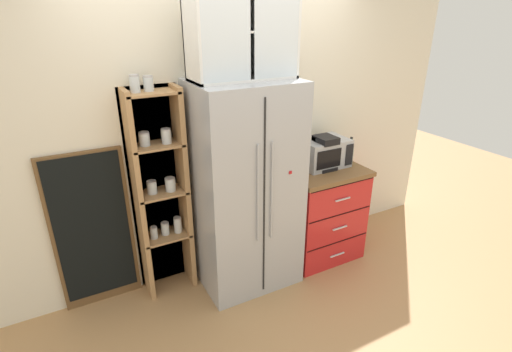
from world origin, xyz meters
The scene contains 12 objects.
ground_plane centered at (0.00, 0.00, 0.00)m, with size 10.48×10.48×0.00m, color tan.
wall_back_cream centered at (0.00, 0.40, 1.27)m, with size 4.80×0.10×2.55m, color silver.
refrigerator centered at (0.00, 0.03, 0.89)m, with size 0.82×0.66×1.78m.
pantry_shelf_column centered at (-0.66, 0.29, 0.92)m, with size 0.45×0.28×1.85m.
counter_cabinet centered at (0.81, 0.05, 0.46)m, with size 0.74×0.64×0.92m.
microwave centered at (0.84, 0.09, 1.05)m, with size 0.44×0.33×0.26m.
coffee_maker centered at (0.81, 0.05, 1.07)m, with size 0.17×0.20×0.31m.
mug_charcoal centered at (0.54, 0.12, 0.96)m, with size 0.11×0.08×0.09m.
bottle_amber centered at (0.81, 0.08, 1.04)m, with size 0.06×0.06×0.29m.
bottle_green centered at (1.12, 0.03, 1.03)m, with size 0.06×0.06×0.25m.
upper_cabinet centered at (0.00, 0.08, 2.12)m, with size 0.79×0.32×0.68m.
chalkboard_menu centered at (-1.20, 0.33, 0.66)m, with size 0.60×0.04×1.32m.
Camera 1 is at (-1.31, -2.59, 2.26)m, focal length 27.11 mm.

